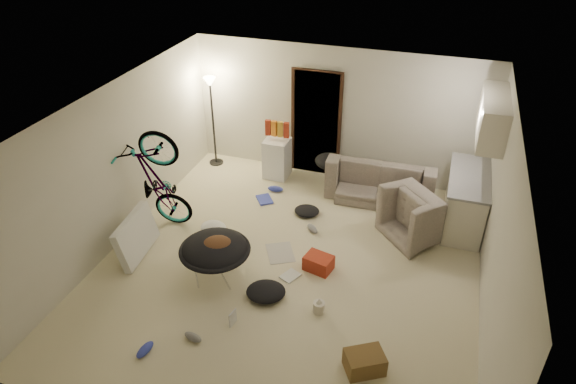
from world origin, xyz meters
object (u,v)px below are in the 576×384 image
(floor_lamp, at_px, (211,103))
(juicer, at_px, (319,306))
(kitchen_counter, at_px, (465,201))
(armchair, at_px, (425,218))
(drink_case_a, at_px, (365,362))
(drink_case_b, at_px, (319,263))
(bicycle, at_px, (160,201))
(sofa, at_px, (380,182))
(saucer_chair, at_px, (215,255))
(tv_box, at_px, (136,236))
(mini_fridge, at_px, (277,158))

(floor_lamp, height_order, juicer, floor_lamp)
(floor_lamp, xyz_separation_m, juicer, (3.09, -3.39, -1.21))
(kitchen_counter, height_order, armchair, kitchen_counter)
(drink_case_a, bearing_deg, drink_case_b, 91.32)
(floor_lamp, xyz_separation_m, kitchen_counter, (4.83, -0.65, -0.87))
(bicycle, relative_size, juicer, 8.17)
(sofa, bearing_deg, floor_lamp, -4.96)
(kitchen_counter, height_order, juicer, kitchen_counter)
(bicycle, bearing_deg, juicer, -116.12)
(floor_lamp, distance_m, saucer_chair, 3.64)
(tv_box, distance_m, drink_case_b, 2.81)
(saucer_chair, xyz_separation_m, juicer, (1.59, -0.19, -0.33))
(kitchen_counter, xyz_separation_m, drink_case_b, (-1.98, -1.90, -0.32))
(sofa, bearing_deg, tv_box, 39.52)
(armchair, distance_m, saucer_chair, 3.42)
(mini_fridge, distance_m, drink_case_b, 2.88)
(bicycle, bearing_deg, sofa, -63.25)
(kitchen_counter, relative_size, tv_box, 1.50)
(drink_case_a, bearing_deg, kitchen_counter, 43.71)
(floor_lamp, relative_size, saucer_chair, 1.79)
(sofa, distance_m, mini_fridge, 2.02)
(floor_lamp, height_order, kitchen_counter, floor_lamp)
(drink_case_b, bearing_deg, armchair, 58.33)
(kitchen_counter, bearing_deg, drink_case_b, -136.19)
(floor_lamp, relative_size, juicer, 7.89)
(saucer_chair, relative_size, juicer, 4.42)
(kitchen_counter, relative_size, armchair, 1.56)
(tv_box, height_order, juicer, tv_box)
(floor_lamp, relative_size, tv_box, 1.81)
(kitchen_counter, bearing_deg, juicer, -122.40)
(mini_fridge, relative_size, drink_case_a, 1.71)
(bicycle, bearing_deg, kitchen_counter, -76.74)
(kitchen_counter, distance_m, armchair, 0.79)
(kitchen_counter, bearing_deg, sofa, 162.91)
(floor_lamp, distance_m, mini_fridge, 1.64)
(bicycle, relative_size, drink_case_a, 4.16)
(floor_lamp, bearing_deg, bicycle, -87.50)
(mini_fridge, xyz_separation_m, tv_box, (-1.25, -2.95, -0.05))
(armchair, distance_m, bicycle, 4.30)
(mini_fridge, height_order, drink_case_a, mini_fridge)
(bicycle, height_order, saucer_chair, bicycle)
(drink_case_a, distance_m, drink_case_b, 1.88)
(juicer, bearing_deg, drink_case_b, 105.62)
(tv_box, height_order, drink_case_b, tv_box)
(floor_lamp, distance_m, kitchen_counter, 4.95)
(kitchen_counter, xyz_separation_m, juicer, (-1.74, -2.74, -0.35))
(armchair, xyz_separation_m, drink_case_a, (-0.39, -2.99, -0.18))
(drink_case_a, xyz_separation_m, drink_case_b, (-1.00, 1.60, -0.01))
(sofa, height_order, juicer, sofa)
(bicycle, bearing_deg, armchair, -80.51)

